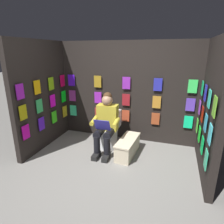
{
  "coord_description": "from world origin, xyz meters",
  "views": [
    {
      "loc": [
        -0.98,
        2.39,
        1.95
      ],
      "look_at": [
        0.09,
        -0.91,
        0.85
      ],
      "focal_mm": 31.03,
      "sensor_mm": 36.0,
      "label": 1
    }
  ],
  "objects": [
    {
      "name": "person_reading",
      "position": [
        0.22,
        -0.93,
        0.6
      ],
      "size": [
        0.53,
        0.69,
        1.19
      ],
      "rotation": [
        0.0,
        0.0,
        0.04
      ],
      "color": "gold",
      "rests_on": "ground"
    },
    {
      "name": "comic_longbox_near",
      "position": [
        -0.23,
        -0.91,
        0.17
      ],
      "size": [
        0.36,
        0.81,
        0.33
      ],
      "rotation": [
        0.0,
        0.0,
        -0.08
      ],
      "color": "beige",
      "rests_on": "ground"
    },
    {
      "name": "display_wall_back",
      "position": [
        0.0,
        -1.7,
        1.08
      ],
      "size": [
        3.12,
        0.14,
        2.16
      ],
      "color": "black",
      "rests_on": "ground"
    },
    {
      "name": "ground_plane",
      "position": [
        0.0,
        0.0,
        0.0
      ],
      "size": [
        30.0,
        30.0,
        0.0
      ],
      "primitive_type": "plane",
      "color": "gray"
    },
    {
      "name": "toilet",
      "position": [
        0.23,
        -1.16,
        0.33
      ],
      "size": [
        0.41,
        0.56,
        0.77
      ],
      "rotation": [
        0.0,
        0.0,
        0.04
      ],
      "color": "white",
      "rests_on": "ground"
    },
    {
      "name": "display_wall_left",
      "position": [
        -1.56,
        -0.83,
        1.08
      ],
      "size": [
        0.14,
        1.65,
        2.16
      ],
      "color": "black",
      "rests_on": "ground"
    },
    {
      "name": "display_wall_right",
      "position": [
        1.56,
        -0.83,
        1.08
      ],
      "size": [
        0.14,
        1.65,
        2.16
      ],
      "color": "black",
      "rests_on": "ground"
    }
  ]
}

